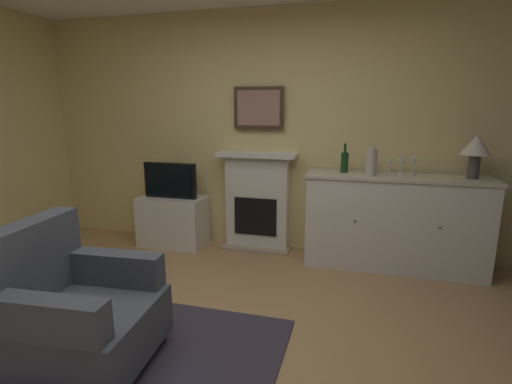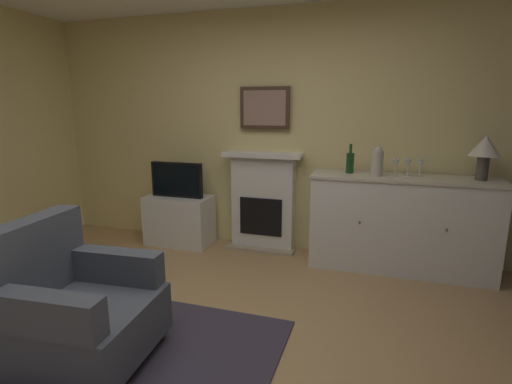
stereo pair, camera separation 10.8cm
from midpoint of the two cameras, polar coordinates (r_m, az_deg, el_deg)
name	(u,v)px [view 2 (the right image)]	position (r m, az deg, el deg)	size (l,w,h in m)	color
ground_plane	(203,368)	(2.73, -6.64, -24.41)	(5.74, 4.45, 0.10)	tan
wall_rear	(286,133)	(4.29, 5.14, 8.66)	(5.74, 0.06, 2.60)	#EAD68C
area_rug	(72,370)	(2.81, -24.45, -22.87)	(2.37, 1.88, 0.02)	#383342
fireplace_unit	(263,201)	(4.33, 1.76, -1.35)	(0.87, 0.30, 1.10)	white
framed_picture	(265,108)	(4.25, 2.03, 12.31)	(0.55, 0.04, 0.45)	#473323
sideboard_cabinet	(400,224)	(4.04, 21.27, -4.40)	(1.73, 0.49, 0.94)	white
table_lamp	(485,149)	(4.00, 31.41, 5.42)	(0.26, 0.26, 0.40)	#4C4742
wine_bottle	(350,162)	(3.95, 14.50, 4.26)	(0.08, 0.08, 0.29)	#193F1E
wine_glass_left	(396,164)	(3.87, 20.73, 3.91)	(0.07, 0.07, 0.16)	silver
wine_glass_center	(408,164)	(3.94, 22.29, 3.91)	(0.07, 0.07, 0.16)	silver
wine_glass_right	(421,164)	(3.96, 23.87, 3.82)	(0.07, 0.07, 0.16)	silver
vase_decorative	(377,161)	(3.85, 18.24, 4.32)	(0.11, 0.11, 0.28)	beige
tv_cabinet	(180,220)	(4.61, -10.58, -4.09)	(0.75, 0.42, 0.57)	white
tv_set	(177,180)	(4.48, -10.96, 1.77)	(0.62, 0.07, 0.40)	black
potted_plant_fern	(3,254)	(4.26, -32.67, -7.72)	(0.30, 0.30, 0.43)	#936B4C
armchair	(73,307)	(2.69, -24.32, -15.27)	(0.86, 0.83, 0.92)	#474C56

